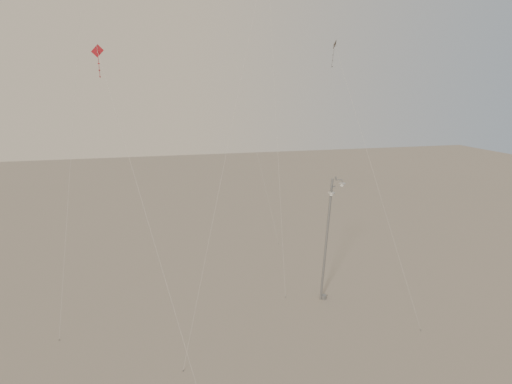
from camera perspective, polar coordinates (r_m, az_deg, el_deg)
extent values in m
plane|color=gray|center=(26.45, 4.09, -22.08)|extent=(160.00, 160.00, 0.00)
cylinder|color=gray|center=(32.39, 9.65, -14.55)|extent=(0.44, 0.44, 0.30)
cylinder|color=gray|center=(30.45, 10.01, -6.93)|extent=(0.68, 0.18, 9.52)
cylinder|color=gray|center=(29.28, 11.32, 1.99)|extent=(0.14, 0.14, 0.18)
cylinder|color=gray|center=(29.40, 11.76, 1.72)|extent=(0.50, 0.10, 0.07)
cylinder|color=gray|center=(29.53, 12.19, 1.45)|extent=(0.06, 0.06, 0.30)
ellipsoid|color=#BABAB5|center=(29.56, 12.18, 1.17)|extent=(0.52, 0.52, 0.18)
cylinder|color=gray|center=(29.15, 11.00, 0.74)|extent=(0.51, 0.43, 0.07)
cylinder|color=gray|center=(28.94, 10.71, 0.25)|extent=(0.06, 0.06, 0.40)
ellipsoid|color=#BABAB5|center=(28.98, 10.70, -0.14)|extent=(0.52, 0.52, 0.18)
cylinder|color=beige|center=(31.90, -24.41, 13.63)|extent=(3.03, 12.93, 31.87)
cylinder|color=gray|center=(30.27, -26.31, -18.41)|extent=(0.06, 0.06, 0.10)
cylinder|color=beige|center=(23.65, -4.15, 6.12)|extent=(6.62, 6.00, 24.55)
cylinder|color=gray|center=(25.46, -10.37, -23.82)|extent=(0.06, 0.06, 0.10)
cylinder|color=beige|center=(32.90, 2.47, 17.81)|extent=(0.43, 9.65, 35.28)
cylinder|color=gray|center=(32.22, 4.23, -14.74)|extent=(0.06, 0.06, 0.10)
cube|color=maroon|center=(22.02, -21.71, 18.22)|extent=(0.62, 0.19, 0.61)
cylinder|color=maroon|center=(22.12, -21.50, 16.21)|extent=(0.04, 0.16, 1.00)
cylinder|color=beige|center=(19.33, -14.34, -7.01)|extent=(4.33, 7.47, 17.50)
cube|color=#292422|center=(37.82, 11.19, 19.99)|extent=(0.33, 0.85, 0.80)
cylinder|color=#292422|center=(37.63, 10.91, 18.25)|extent=(0.25, 0.07, 1.59)
cylinder|color=beige|center=(32.17, 16.26, 3.24)|extent=(0.90, 13.93, 19.54)
cylinder|color=gray|center=(30.46, 22.47, -17.76)|extent=(0.06, 0.06, 0.10)
cylinder|color=beige|center=(38.53, -2.25, 15.41)|extent=(7.87, 0.19, 32.74)
cylinder|color=gray|center=(42.40, 3.24, -7.33)|extent=(0.06, 0.06, 0.10)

